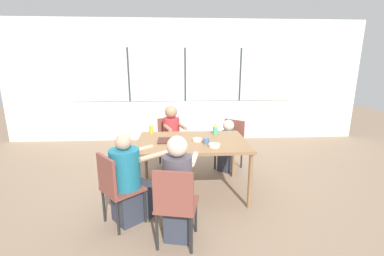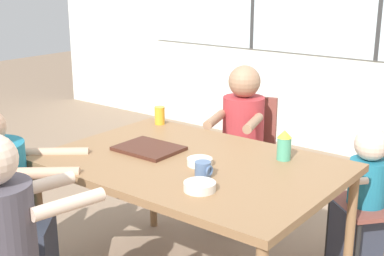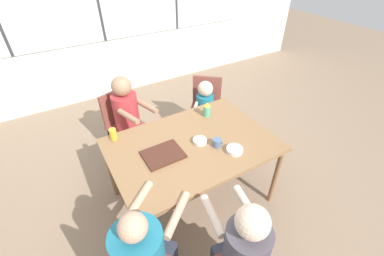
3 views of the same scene
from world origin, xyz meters
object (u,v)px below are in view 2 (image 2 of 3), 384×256
(person_woman_green_shirt, at_px, (241,150))
(juice_glass, at_px, (160,115))
(person_man_teal_shirt, at_px, (6,217))
(chair_for_woman_green_shirt, at_px, (247,145))
(coffee_mug, at_px, (203,169))
(person_toddler, at_px, (361,205))
(sippy_cup, at_px, (284,145))
(bowl_white_shallow, at_px, (200,162))
(bowl_cereal, at_px, (200,186))

(person_woman_green_shirt, height_order, juice_glass, person_woman_green_shirt)
(person_man_teal_shirt, bearing_deg, chair_for_woman_green_shirt, 126.76)
(person_man_teal_shirt, height_order, coffee_mug, person_man_teal_shirt)
(juice_glass, bearing_deg, coffee_mug, -36.60)
(person_man_teal_shirt, bearing_deg, person_toddler, 95.11)
(juice_glass, bearing_deg, person_woman_green_shirt, 60.03)
(person_man_teal_shirt, distance_m, juice_glass, 1.14)
(person_woman_green_shirt, xyz_separation_m, sippy_cup, (0.66, -0.64, 0.34))
(person_toddler, xyz_separation_m, coffee_mug, (-0.47, -0.91, 0.39))
(person_toddler, relative_size, coffee_mug, 10.52)
(chair_for_woman_green_shirt, distance_m, sippy_cup, 1.13)
(coffee_mug, bearing_deg, person_woman_green_shirt, 113.42)
(bowl_white_shallow, xyz_separation_m, bowl_cereal, (0.20, -0.26, 0.00))
(bowl_cereal, bearing_deg, bowl_white_shallow, 126.85)
(chair_for_woman_green_shirt, distance_m, bowl_white_shallow, 1.24)
(person_toddler, height_order, sippy_cup, sippy_cup)
(coffee_mug, height_order, bowl_white_shallow, coffee_mug)
(person_man_teal_shirt, distance_m, person_toddler, 1.99)
(person_man_teal_shirt, relative_size, sippy_cup, 6.55)
(juice_glass, bearing_deg, person_toddler, 15.12)
(bowl_white_shallow, bearing_deg, chair_for_woman_green_shirt, 110.02)
(coffee_mug, bearing_deg, bowl_cereal, -59.03)
(bowl_cereal, bearing_deg, person_man_teal_shirt, -161.43)
(bowl_white_shallow, bearing_deg, person_woman_green_shirt, 110.45)
(bowl_white_shallow, bearing_deg, person_toddler, 53.98)
(chair_for_woman_green_shirt, distance_m, person_man_teal_shirt, 1.80)
(chair_for_woman_green_shirt, bearing_deg, juice_glass, 52.31)
(sippy_cup, height_order, bowl_cereal, sippy_cup)
(person_woman_green_shirt, distance_m, bowl_white_shallow, 1.08)
(chair_for_woman_green_shirt, bearing_deg, person_toddler, 143.75)
(person_woman_green_shirt, height_order, bowl_white_shallow, person_woman_green_shirt)
(sippy_cup, relative_size, bowl_cereal, 1.10)
(person_man_teal_shirt, xyz_separation_m, person_toddler, (1.41, 1.41, -0.05))
(person_toddler, bearing_deg, person_man_teal_shirt, 84.95)
(chair_for_woman_green_shirt, relative_size, bowl_cereal, 5.77)
(chair_for_woman_green_shirt, xyz_separation_m, sippy_cup, (0.71, -0.80, 0.35))
(person_woman_green_shirt, xyz_separation_m, person_man_teal_shirt, (-0.47, -1.59, -0.05))
(chair_for_woman_green_shirt, relative_size, person_woman_green_shirt, 0.77)
(sippy_cup, bearing_deg, person_toddler, 58.58)
(coffee_mug, bearing_deg, juice_glass, 143.40)
(person_man_teal_shirt, bearing_deg, juice_glass, 131.43)
(chair_for_woman_green_shirt, height_order, bowl_white_shallow, chair_for_woman_green_shirt)
(coffee_mug, relative_size, bowl_cereal, 0.57)
(chair_for_woman_green_shirt, relative_size, person_man_teal_shirt, 0.80)
(chair_for_woman_green_shirt, bearing_deg, bowl_white_shallow, 92.77)
(person_man_teal_shirt, height_order, sippy_cup, person_man_teal_shirt)
(bowl_white_shallow, bearing_deg, coffee_mug, -47.04)
(chair_for_woman_green_shirt, bearing_deg, person_woman_green_shirt, 90.00)
(person_toddler, relative_size, bowl_white_shallow, 6.82)
(person_toddler, bearing_deg, sippy_cup, 98.65)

